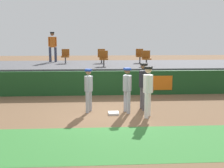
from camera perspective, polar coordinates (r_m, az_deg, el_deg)
ground_plane at (r=11.42m, az=-0.58°, el=-5.67°), size 60.00×60.00×0.00m
grass_foreground_strip at (r=8.42m, az=0.52°, el=-11.41°), size 18.00×2.80×0.01m
first_base at (r=11.26m, az=0.31°, el=-5.69°), size 0.40×0.40×0.08m
player_fielder_home at (r=10.75m, az=7.06°, el=-0.80°), size 0.51×0.52×1.88m
player_runner_visitor at (r=11.42m, az=-4.58°, el=-0.64°), size 0.41×0.46×1.70m
player_coach_visitor at (r=11.31m, az=2.97°, el=-0.57°), size 0.41×0.48×1.75m
player_umpire at (r=11.80m, az=6.13°, el=0.22°), size 0.40×0.53×1.89m
field_wall at (r=14.62m, az=-1.20°, el=0.19°), size 18.00×0.26×1.21m
bleacher_platform at (r=17.16m, az=-1.58°, el=1.76°), size 18.00×4.80×1.29m
seat_back_left at (r=17.78m, az=-9.06°, el=5.54°), size 0.45×0.44×0.84m
seat_front_center at (r=15.91m, az=-1.63°, el=5.17°), size 0.46×0.44×0.84m
seat_back_center at (r=17.70m, az=-2.07°, el=5.64°), size 0.44×0.44×0.84m
seat_back_right at (r=17.91m, az=5.43°, el=5.65°), size 0.45×0.44×0.84m
seat_front_right at (r=16.15m, az=6.70°, el=5.18°), size 0.45×0.44×0.84m
spectator_hooded at (r=18.68m, az=-11.50°, el=7.53°), size 0.51×0.41×1.85m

